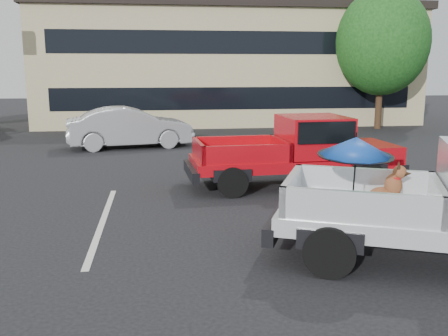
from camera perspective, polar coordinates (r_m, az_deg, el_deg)
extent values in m
plane|color=black|center=(8.43, 5.78, -9.33)|extent=(90.00, 90.00, 0.00)
cube|color=silver|center=(10.18, -13.69, -5.93)|extent=(0.12, 5.00, 0.01)
cube|color=silver|center=(11.22, 18.53, -4.59)|extent=(0.12, 5.00, 0.01)
cube|color=tan|center=(28.93, 0.19, 11.40)|extent=(20.00, 8.00, 6.00)
cube|color=black|center=(29.10, 0.20, 17.51)|extent=(20.40, 8.40, 0.40)
cube|color=black|center=(25.03, 1.41, 7.97)|extent=(18.00, 0.08, 1.10)
cube|color=black|center=(25.02, 1.45, 14.16)|extent=(18.00, 0.08, 1.10)
cylinder|color=#332114|center=(26.09, 17.28, 7.31)|extent=(0.32, 0.32, 2.73)
ellipsoid|color=#124213|center=(26.07, 17.65, 13.56)|extent=(4.46, 4.46, 5.13)
cylinder|color=#332114|center=(32.66, 6.53, 8.56)|extent=(0.32, 0.32, 2.86)
ellipsoid|color=#124213|center=(32.66, 6.65, 13.81)|extent=(4.68, 4.68, 5.38)
cylinder|color=black|center=(7.43, 11.97, -9.31)|extent=(0.81, 0.56, 0.76)
cylinder|color=black|center=(9.17, 12.80, -5.34)|extent=(0.81, 0.56, 0.76)
cube|color=black|center=(8.35, 6.26, -5.92)|extent=(0.94, 1.87, 0.28)
cube|color=black|center=(8.18, 15.34, -4.95)|extent=(2.84, 2.60, 0.10)
cube|color=silver|center=(8.95, 15.52, -1.58)|extent=(2.15, 1.00, 0.50)
cube|color=silver|center=(7.26, 15.36, -4.55)|extent=(2.15, 1.00, 0.50)
cube|color=silver|center=(8.18, 7.72, -2.47)|extent=(0.82, 1.73, 0.50)
cube|color=silver|center=(8.18, 23.18, -3.30)|extent=(0.82, 1.73, 0.50)
ellipsoid|color=brown|center=(8.51, 17.62, -3.07)|extent=(0.56, 0.52, 0.30)
cylinder|color=brown|center=(8.46, 19.26, -3.52)|extent=(0.07, 0.07, 0.22)
cylinder|color=brown|center=(8.60, 19.21, -3.27)|extent=(0.07, 0.07, 0.22)
ellipsoid|color=brown|center=(8.47, 18.77, -1.90)|extent=(0.36, 0.35, 0.40)
cylinder|color=red|center=(8.44, 18.95, -1.04)|extent=(0.20, 0.20, 0.04)
sphere|color=brown|center=(8.43, 19.43, -0.44)|extent=(0.21, 0.21, 0.21)
cone|color=black|center=(8.44, 20.25, -0.61)|extent=(0.18, 0.15, 0.10)
cone|color=black|center=(8.35, 19.38, 0.24)|extent=(0.07, 0.07, 0.11)
cone|color=black|center=(8.46, 19.34, 0.38)|extent=(0.07, 0.07, 0.11)
cylinder|color=brown|center=(8.52, 16.45, -3.62)|extent=(0.27, 0.05, 0.09)
cylinder|color=black|center=(7.60, 14.62, -1.67)|extent=(0.02, 0.10, 1.05)
cone|color=#1342A8|center=(7.50, 14.82, 2.39)|extent=(1.10, 1.12, 0.36)
cylinder|color=black|center=(7.48, 14.89, 3.60)|extent=(0.02, 0.02, 0.10)
cylinder|color=black|center=(7.52, 14.77, 1.41)|extent=(1.10, 1.10, 0.09)
cylinder|color=black|center=(11.62, 0.96, -1.63)|extent=(0.74, 0.31, 0.72)
cylinder|color=black|center=(13.29, -0.57, 0.03)|extent=(0.74, 0.31, 0.72)
cylinder|color=black|center=(12.74, 16.19, -0.93)|extent=(0.74, 0.31, 0.72)
cylinder|color=black|center=(14.29, 13.06, 0.53)|extent=(0.74, 0.31, 0.72)
cube|color=#B70A13|center=(12.84, 7.87, 0.77)|extent=(5.21, 2.11, 0.27)
cube|color=#B70A13|center=(13.53, 15.54, 1.85)|extent=(1.53, 1.90, 0.44)
cube|color=black|center=(13.91, 18.10, 0.45)|extent=(0.30, 1.87, 0.28)
cube|color=black|center=(12.30, -3.77, -0.38)|extent=(0.28, 1.87, 0.27)
cube|color=#B70A13|center=(12.91, 10.15, 3.66)|extent=(1.66, 1.83, 1.00)
cube|color=black|center=(12.89, 10.17, 4.50)|extent=(1.53, 1.92, 0.52)
cube|color=black|center=(12.46, 1.86, 0.82)|extent=(2.28, 1.87, 0.09)
cube|color=#B70A13|center=(13.21, 1.09, 2.67)|extent=(2.19, 0.22, 0.47)
cube|color=#B70A13|center=(11.62, 2.75, 1.47)|extent=(2.19, 0.22, 0.47)
cube|color=#B70A13|center=(12.23, -2.92, 1.96)|extent=(0.19, 1.75, 0.47)
cube|color=#B70A13|center=(12.68, 6.48, 2.24)|extent=(0.19, 1.75, 0.47)
imported|color=#A0A3A7|center=(19.26, -10.68, 4.59)|extent=(4.88, 2.39, 1.54)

